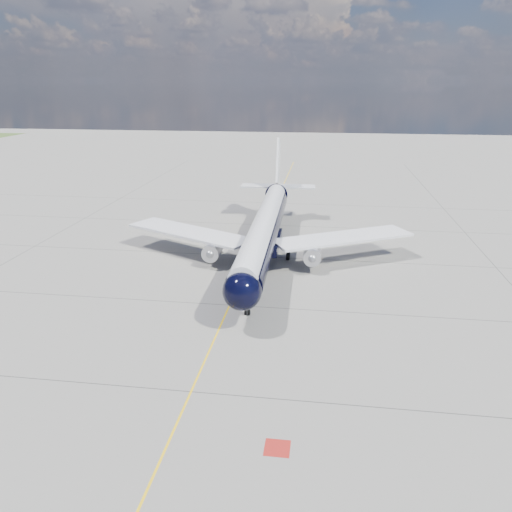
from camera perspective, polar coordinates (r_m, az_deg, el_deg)
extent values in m
plane|color=gray|center=(68.98, 0.09, 1.33)|extent=(320.00, 320.00, 0.00)
cube|color=yellow|center=(64.29, -0.52, -0.03)|extent=(0.16, 160.00, 0.01)
cube|color=maroon|center=(32.92, 2.44, -21.07)|extent=(1.60, 1.60, 0.01)
cylinder|color=black|center=(61.30, 0.92, 2.81)|extent=(4.18, 35.24, 3.52)
sphere|color=black|center=(44.01, -1.60, -4.02)|extent=(3.58, 3.58, 3.52)
cone|color=black|center=(82.19, 2.52, 7.48)|extent=(3.64, 6.55, 3.52)
cylinder|color=white|center=(61.06, 0.93, 3.60)|extent=(3.45, 37.07, 2.74)
cube|color=black|center=(43.64, -1.65, -3.50)|extent=(2.24, 1.15, 0.51)
cube|color=white|center=(64.53, -7.58, 2.72)|extent=(17.94, 12.17, 0.30)
cube|color=white|center=(62.68, 9.93, 2.10)|extent=(17.78, 12.69, 0.30)
cube|color=black|center=(61.69, 0.92, 1.66)|extent=(4.06, 9.33, 0.93)
cylinder|color=#AFAFB6|center=(61.03, -4.90, 0.80)|extent=(2.15, 4.30, 2.07)
cylinder|color=#AFAFB6|center=(59.82, 6.47, 0.35)|extent=(2.15, 4.30, 2.07)
sphere|color=gray|center=(59.23, -5.27, 0.20)|extent=(1.04, 1.04, 1.02)
sphere|color=gray|center=(57.98, 6.44, -0.27)|extent=(1.04, 1.04, 1.02)
cube|color=white|center=(60.98, -4.88, 1.47)|extent=(0.26, 2.97, 1.02)
cube|color=white|center=(59.78, 6.50, 1.04)|extent=(0.26, 2.97, 1.02)
cube|color=white|center=(80.90, 2.55, 10.68)|extent=(0.41, 5.88, 7.89)
cube|color=white|center=(82.04, 2.53, 7.98)|extent=(12.09, 3.19, 0.20)
cylinder|color=gray|center=(48.05, -1.01, -5.49)|extent=(0.17, 0.17, 1.94)
cylinder|color=black|center=(48.43, -1.22, -6.37)|extent=(0.18, 0.65, 0.65)
cylinder|color=black|center=(48.38, -0.78, -6.40)|extent=(0.18, 0.65, 0.65)
cylinder|color=gray|center=(63.77, -1.61, 0.98)|extent=(0.25, 0.25, 1.76)
cylinder|color=gray|center=(63.20, 3.71, 0.78)|extent=(0.25, 0.25, 1.76)
cylinder|color=black|center=(63.53, -1.67, 0.21)|extent=(0.44, 1.03, 1.02)
cylinder|color=black|center=(64.48, -1.54, 0.50)|extent=(0.44, 1.03, 1.02)
cylinder|color=black|center=(62.96, 3.67, -0.01)|extent=(0.44, 1.03, 1.02)
cylinder|color=black|center=(63.92, 3.73, 0.29)|extent=(0.44, 1.03, 1.02)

